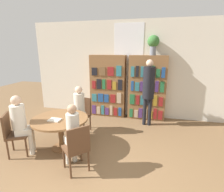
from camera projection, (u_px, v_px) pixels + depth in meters
name	position (u px, v px, depth m)	size (l,w,h in m)	color
wall_back	(128.00, 70.00, 5.54)	(6.40, 0.07, 3.00)	beige
bookshelf_left	(108.00, 86.00, 5.64)	(1.13, 0.34, 1.97)	brown
bookshelf_right	(147.00, 88.00, 5.35)	(1.13, 0.34, 1.97)	brown
flower_vase	(153.00, 43.00, 4.99)	(0.34, 0.34, 0.56)	slate
reading_table	(60.00, 123.00, 3.77)	(1.19, 1.19, 0.71)	brown
chair_near_camera	(13.00, 132.00, 3.56)	(0.54, 0.54, 0.90)	brown
chair_left_side	(83.00, 113.00, 4.63)	(0.45, 0.45, 0.90)	brown
chair_far_side	(77.00, 146.00, 3.03)	(0.57, 0.57, 0.90)	brown
seated_reader_left	(79.00, 107.00, 4.42)	(0.31, 0.39, 1.26)	beige
seated_reader_right	(72.00, 133.00, 3.14)	(0.39, 0.38, 1.24)	beige
seated_reader_back	(21.00, 121.00, 3.54)	(0.41, 0.39, 1.27)	silver
librarian_standing	(149.00, 86.00, 4.82)	(0.32, 0.59, 1.88)	black
open_book_on_table	(55.00, 120.00, 3.61)	(0.24, 0.18, 0.03)	silver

